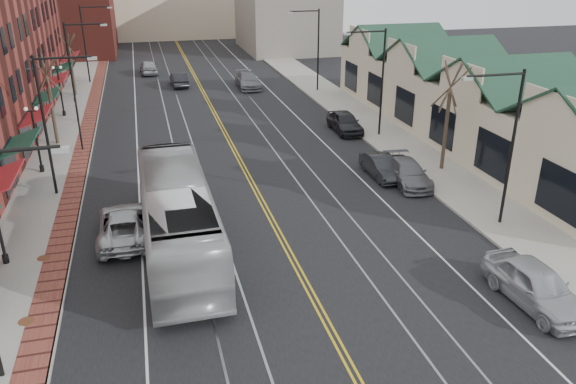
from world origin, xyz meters
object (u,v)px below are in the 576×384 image
parked_car_d (345,122)px  parked_car_c (407,173)px  parked_car_b (381,167)px  transit_bus (177,216)px  parked_car_a (536,285)px  parked_suv (125,224)px

parked_car_d → parked_car_c: bearing=-89.5°
parked_car_b → parked_car_c: 1.82m
transit_bus → parked_car_b: (13.19, 6.51, -1.15)m
parked_car_a → parked_car_d: 24.46m
parked_car_c → parked_car_d: (0.00, 11.24, 0.10)m
parked_suv → parked_car_d: size_ratio=1.18×
transit_bus → parked_car_a: transit_bus is taller
transit_bus → parked_car_b: size_ratio=3.16×
transit_bus → parked_car_d: size_ratio=2.78×
parked_car_a → parked_car_b: bearing=88.5°
parked_suv → parked_car_a: parked_car_a is taller
transit_bus → parked_car_c: (14.30, 5.08, -1.13)m
parked_car_b → parked_car_c: bearing=-52.4°
parked_car_b → parked_car_c: size_ratio=0.85×
parked_suv → parked_car_b: size_ratio=1.34×
parked_car_a → parked_car_d: size_ratio=1.06×
parked_car_a → transit_bus: bearing=146.1°
parked_suv → parked_car_b: 16.34m
parked_car_b → parked_car_d: parked_car_d is taller
transit_bus → parked_car_d: transit_bus is taller
parked_car_c → parked_car_d: size_ratio=1.03×
parked_car_c → parked_car_b: bearing=133.0°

